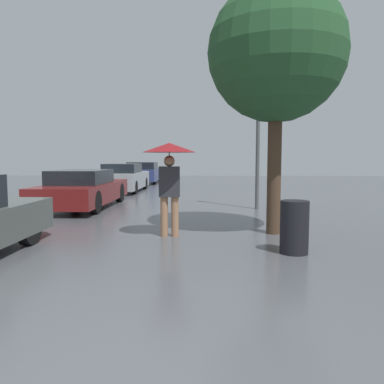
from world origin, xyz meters
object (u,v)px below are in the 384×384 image
(trash_bin, at_px, (294,227))
(street_lamp, at_px, (258,112))
(parked_car_second, at_px, (83,189))
(parked_car_third, at_px, (123,178))
(pedestrian, at_px, (169,162))
(parked_car_farthest, at_px, (143,173))
(tree, at_px, (276,54))

(trash_bin, bearing_deg, street_lamp, 88.68)
(parked_car_second, relative_size, trash_bin, 5.48)
(street_lamp, xyz_separation_m, trash_bin, (-0.12, -5.16, -2.40))
(parked_car_second, bearing_deg, parked_car_third, 89.91)
(pedestrian, distance_m, parked_car_second, 5.23)
(pedestrian, bearing_deg, trash_bin, -30.09)
(parked_car_farthest, bearing_deg, tree, -71.20)
(parked_car_second, relative_size, parked_car_farthest, 1.15)
(parked_car_farthest, relative_size, tree, 0.83)
(parked_car_second, xyz_separation_m, parked_car_farthest, (-0.05, 11.21, 0.05))
(parked_car_second, distance_m, parked_car_third, 5.51)
(parked_car_third, bearing_deg, trash_bin, -64.87)
(parked_car_third, relative_size, parked_car_farthest, 1.07)
(parked_car_second, distance_m, trash_bin, 7.42)
(parked_car_third, xyz_separation_m, tree, (5.06, -9.32, 2.88))
(tree, bearing_deg, parked_car_farthest, 108.80)
(tree, bearing_deg, trash_bin, -88.23)
(pedestrian, height_order, tree, tree)
(pedestrian, bearing_deg, street_lamp, 60.99)
(parked_car_third, distance_m, parked_car_farthest, 5.70)
(pedestrian, relative_size, parked_car_farthest, 0.45)
(pedestrian, xyz_separation_m, parked_car_second, (-3.04, 4.17, -0.87))
(parked_car_third, relative_size, street_lamp, 0.97)
(parked_car_second, height_order, tree, tree)
(parked_car_second, relative_size, parked_car_third, 1.07)
(parked_car_third, height_order, trash_bin, parked_car_third)
(tree, distance_m, street_lamp, 3.66)
(street_lamp, bearing_deg, parked_car_farthest, 114.81)
(tree, relative_size, street_lamp, 1.10)
(street_lamp, relative_size, trash_bin, 5.27)
(parked_car_second, height_order, trash_bin, parked_car_second)
(pedestrian, relative_size, trash_bin, 2.14)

